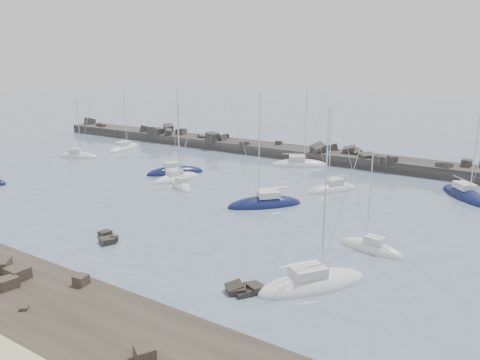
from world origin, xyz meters
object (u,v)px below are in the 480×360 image
sailboat_13 (265,205)px  sailboat_9 (371,249)px  sailboat_6 (332,190)px  sailboat_7 (312,285)px  sailboat_14 (175,173)px  sailboat_3 (177,179)px  sailboat_8 (465,197)px  sailboat_4 (300,165)px  sailboat_5 (181,186)px  sailboat_1 (125,149)px  sailboat_0 (78,157)px

sailboat_13 → sailboat_9: bearing=-22.4°
sailboat_9 → sailboat_6: bearing=122.5°
sailboat_7 → sailboat_14: 41.33m
sailboat_3 → sailboat_7: bearing=-32.5°
sailboat_6 → sailboat_14: sailboat_14 is taller
sailboat_9 → sailboat_14: 38.37m
sailboat_8 → sailboat_13: sailboat_8 is taller
sailboat_4 → sailboat_13: 23.28m
sailboat_5 → sailboat_9: sailboat_9 is taller
sailboat_1 → sailboat_3: bearing=-27.6°
sailboat_1 → sailboat_3: (24.77, -12.94, 0.00)m
sailboat_3 → sailboat_8: bearing=19.8°
sailboat_1 → sailboat_9: 62.48m
sailboat_0 → sailboat_7: 61.95m
sailboat_4 → sailboat_13: size_ratio=0.99×
sailboat_3 → sailboat_6: size_ratio=1.00×
sailboat_5 → sailboat_13: (14.47, -1.01, 0.01)m
sailboat_1 → sailboat_8: size_ratio=0.93×
sailboat_5 → sailboat_7: size_ratio=0.68×
sailboat_3 → sailboat_6: sailboat_3 is taller
sailboat_7 → sailboat_1: bearing=149.6°
sailboat_0 → sailboat_5: (29.23, -5.36, -0.00)m
sailboat_0 → sailboat_6: (48.22, 4.63, 0.00)m
sailboat_5 → sailboat_6: (18.99, 9.99, 0.01)m
sailboat_7 → sailboat_4: bearing=117.3°
sailboat_5 → sailboat_9: (30.12, -7.46, -0.00)m
sailboat_8 → sailboat_13: bearing=-139.7°
sailboat_0 → sailboat_6: sailboat_6 is taller
sailboat_0 → sailboat_7: (57.64, -22.71, 0.00)m
sailboat_1 → sailboat_13: sailboat_13 is taller
sailboat_4 → sailboat_1: bearing=-171.0°
sailboat_1 → sailboat_7: size_ratio=0.92×
sailboat_3 → sailboat_5: size_ratio=1.19×
sailboat_5 → sailboat_8: sailboat_8 is taller
sailboat_4 → sailboat_14: (-14.35, -15.85, 0.01)m
sailboat_0 → sailboat_8: (64.36, 11.16, 0.01)m
sailboat_9 → sailboat_13: (-15.65, 6.45, 0.02)m
sailboat_6 → sailboat_14: size_ratio=0.86×
sailboat_8 → sailboat_0: bearing=-170.2°
sailboat_6 → sailboat_9: 20.69m
sailboat_7 → sailboat_6: bearing=109.0°
sailboat_4 → sailboat_8: 27.19m
sailboat_5 → sailboat_14: (-5.95, 5.62, 0.01)m
sailboat_14 → sailboat_0: bearing=-179.4°
sailboat_7 → sailboat_14: (-34.36, 22.97, 0.01)m
sailboat_4 → sailboat_8: (26.74, -4.94, 0.01)m
sailboat_0 → sailboat_3: sailboat_3 is taller
sailboat_7 → sailboat_13: 21.48m
sailboat_4 → sailboat_9: 36.17m
sailboat_14 → sailboat_5: bearing=-43.3°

